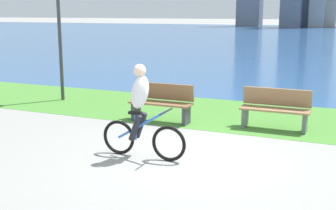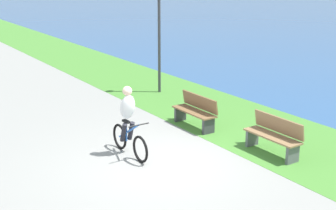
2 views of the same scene
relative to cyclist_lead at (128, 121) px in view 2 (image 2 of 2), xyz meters
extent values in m
plane|color=gray|center=(0.82, 0.34, -0.83)|extent=(300.00, 300.00, 0.00)
cube|color=#478433|center=(0.82, 3.87, -0.83)|extent=(120.00, 3.49, 0.01)
torus|color=black|center=(0.53, 0.00, -0.52)|extent=(0.63, 0.06, 0.63)
torus|color=black|center=(-0.46, 0.00, -0.52)|extent=(0.63, 0.06, 0.63)
cylinder|color=blue|center=(0.01, 0.00, -0.23)|extent=(0.96, 0.04, 0.60)
cylinder|color=blue|center=(-0.11, 0.00, -0.28)|extent=(0.04, 0.04, 0.47)
cube|color=black|center=(-0.11, 0.00, -0.03)|extent=(0.24, 0.10, 0.05)
cylinder|color=black|center=(0.48, 0.00, 0.05)|extent=(0.03, 0.52, 0.03)
ellipsoid|color=white|center=(-0.01, 0.00, 0.35)|extent=(0.40, 0.36, 0.65)
sphere|color=beige|center=(-0.01, 0.00, 0.73)|extent=(0.22, 0.22, 0.22)
cylinder|color=#26262D|center=(-0.06, 0.10, -0.27)|extent=(0.27, 0.11, 0.49)
cylinder|color=#26262D|center=(-0.06, -0.10, -0.27)|extent=(0.27, 0.11, 0.49)
cube|color=brown|center=(-0.74, 2.47, -0.38)|extent=(1.50, 0.45, 0.04)
cube|color=brown|center=(-0.74, 2.67, -0.13)|extent=(1.50, 0.11, 0.40)
cube|color=#38383D|center=(-0.09, 2.47, -0.61)|extent=(0.08, 0.37, 0.45)
cube|color=#38383D|center=(-1.39, 2.47, -0.61)|extent=(0.08, 0.37, 0.45)
cube|color=olive|center=(1.84, 2.83, -0.38)|extent=(1.50, 0.45, 0.04)
cube|color=olive|center=(1.84, 3.03, -0.13)|extent=(1.50, 0.11, 0.40)
cube|color=#595960|center=(2.49, 2.83, -0.61)|extent=(0.08, 0.37, 0.45)
cube|color=#595960|center=(1.19, 2.83, -0.61)|extent=(0.08, 0.37, 0.45)
cylinder|color=#38383D|center=(-4.48, 3.75, 0.85)|extent=(0.10, 0.10, 3.36)
camera|label=1|loc=(3.38, -6.67, 1.72)|focal=46.75mm
camera|label=2|loc=(8.87, -4.83, 3.38)|focal=48.78mm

